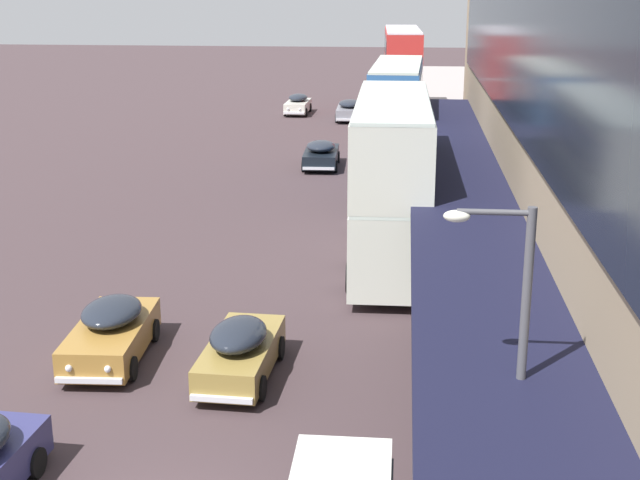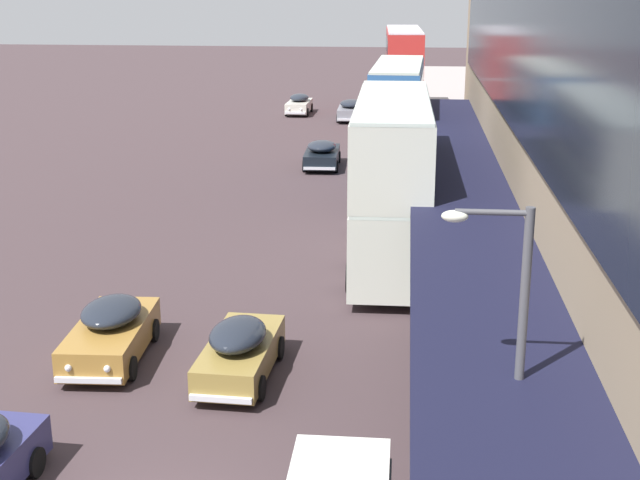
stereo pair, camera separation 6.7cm
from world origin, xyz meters
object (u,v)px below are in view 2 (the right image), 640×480
at_px(sedan_oncoming_rear, 111,331).
at_px(sedan_trailing_mid, 240,350).
at_px(transit_bus_kerbside_front, 403,69).
at_px(street_lamp, 509,357).
at_px(pedestrian_at_kerb, 535,380).
at_px(fire_hydrant, 452,261).
at_px(transit_bus_kerbside_far, 392,176).
at_px(sedan_second_mid, 351,110).
at_px(transit_bus_kerbside_rear, 397,116).
at_px(sedan_second_near, 299,104).
at_px(sedan_lead_mid, 322,154).

bearing_deg(sedan_oncoming_rear, sedan_trailing_mid, -13.35).
relative_size(transit_bus_kerbside_front, street_lamp, 1.76).
height_order(pedestrian_at_kerb, fire_hydrant, pedestrian_at_kerb).
xyz_separation_m(transit_bus_kerbside_far, sedan_second_mid, (-3.57, 33.33, -2.48)).
relative_size(transit_bus_kerbside_front, transit_bus_kerbside_far, 1.01).
bearing_deg(fire_hydrant, pedestrian_at_kerb, -82.82).
bearing_deg(transit_bus_kerbside_rear, sedan_oncoming_rear, -107.01).
height_order(transit_bus_kerbside_front, transit_bus_kerbside_far, transit_bus_kerbside_front).
xyz_separation_m(transit_bus_kerbside_far, fire_hydrant, (2.18, -1.18, -2.73)).
relative_size(sedan_second_mid, street_lamp, 0.74).
height_order(transit_bus_kerbside_far, pedestrian_at_kerb, transit_bus_kerbside_far).
relative_size(transit_bus_kerbside_front, sedan_second_mid, 2.37).
relative_size(sedan_second_near, sedan_lead_mid, 0.97).
bearing_deg(sedan_lead_mid, fire_hydrant, -70.45).
relative_size(sedan_second_near, sedan_trailing_mid, 0.98).
distance_m(sedan_second_mid, sedan_oncoming_rear, 42.83).
height_order(transit_bus_kerbside_rear, sedan_oncoming_rear, transit_bus_kerbside_rear).
bearing_deg(sedan_oncoming_rear, sedan_lead_mid, 82.71).
height_order(transit_bus_kerbside_far, sedan_second_mid, transit_bus_kerbside_far).
bearing_deg(pedestrian_at_kerb, sedan_oncoming_rear, 165.42).
bearing_deg(sedan_oncoming_rear, fire_hydrant, 40.41).
bearing_deg(pedestrian_at_kerb, transit_bus_kerbside_front, 94.06).
bearing_deg(transit_bus_kerbside_front, sedan_oncoming_rear, -99.26).
distance_m(transit_bus_kerbside_front, transit_bus_kerbside_far, 36.61).
xyz_separation_m(street_lamp, fire_hydrant, (-0.13, 15.92, -3.39)).
bearing_deg(sedan_lead_mid, sedan_trailing_mid, -89.11).
height_order(sedan_second_mid, sedan_oncoming_rear, sedan_oncoming_rear).
xyz_separation_m(transit_bus_kerbside_far, street_lamp, (2.31, -17.09, 0.66)).
relative_size(sedan_oncoming_rear, street_lamp, 0.71).
bearing_deg(transit_bus_kerbside_rear, transit_bus_kerbside_far, -89.91).
height_order(transit_bus_kerbside_front, transit_bus_kerbside_rear, transit_bus_kerbside_front).
distance_m(sedan_second_near, street_lamp, 54.06).
bearing_deg(sedan_trailing_mid, sedan_second_near, 94.98).
bearing_deg(street_lamp, pedestrian_at_kerb, 75.67).
bearing_deg(sedan_second_near, sedan_lead_mid, -79.50).
bearing_deg(sedan_trailing_mid, transit_bus_kerbside_rear, 81.69).
bearing_deg(sedan_lead_mid, sedan_second_near, 100.50).
xyz_separation_m(transit_bus_kerbside_rear, sedan_oncoming_rear, (-7.36, -24.07, -2.36)).
xyz_separation_m(sedan_second_mid, pedestrian_at_kerb, (7.14, -45.50, 0.44)).
bearing_deg(fire_hydrant, sedan_second_near, 104.90).
height_order(transit_bus_kerbside_front, sedan_second_near, transit_bus_kerbside_front).
bearing_deg(pedestrian_at_kerb, sedan_trailing_mid, 164.80).
bearing_deg(sedan_oncoming_rear, sedan_second_near, 90.38).
xyz_separation_m(sedan_lead_mid, sedan_second_mid, (0.52, 16.85, 0.00)).
bearing_deg(sedan_trailing_mid, transit_bus_kerbside_far, 70.23).
relative_size(sedan_trailing_mid, street_lamp, 0.68).
height_order(sedan_second_mid, street_lamp, street_lamp).
distance_m(transit_bus_kerbside_far, sedan_second_mid, 33.61).
height_order(transit_bus_kerbside_front, pedestrian_at_kerb, transit_bus_kerbside_front).
xyz_separation_m(transit_bus_kerbside_far, sedan_trailing_mid, (-3.67, -10.21, -2.44)).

